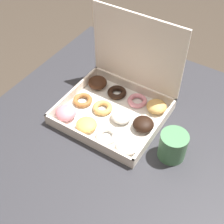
{
  "coord_description": "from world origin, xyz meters",
  "views": [
    {
      "loc": [
        0.37,
        -0.62,
        1.57
      ],
      "look_at": [
        -0.04,
        0.03,
        0.76
      ],
      "focal_mm": 50.0,
      "sensor_mm": 36.0,
      "label": 1
    }
  ],
  "objects": [
    {
      "name": "donut_box",
      "position": [
        -0.04,
        0.07,
        0.8
      ],
      "size": [
        0.36,
        0.33,
        0.33
      ],
      "color": "silver",
      "rests_on": "dining_table"
    },
    {
      "name": "ground_plane",
      "position": [
        0.0,
        0.0,
        0.0
      ],
      "size": [
        8.0,
        8.0,
        0.0
      ],
      "primitive_type": "plane",
      "color": "#42382D"
    },
    {
      "name": "coffee_mug",
      "position": [
        0.21,
        -0.01,
        0.79
      ],
      "size": [
        0.09,
        0.09,
        0.1
      ],
      "color": "#4C8456",
      "rests_on": "dining_table"
    },
    {
      "name": "dining_table",
      "position": [
        0.0,
        0.0,
        0.64
      ],
      "size": [
        0.91,
        0.98,
        0.74
      ],
      "color": "#2D2D33",
      "rests_on": "ground_plane"
    }
  ]
}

